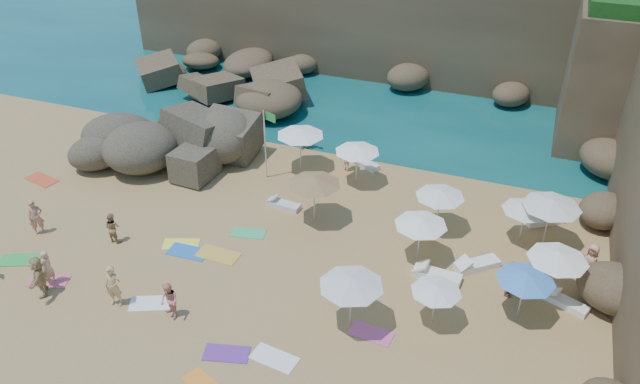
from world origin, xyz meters
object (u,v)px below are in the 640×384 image
(person_stand_0, at_px, (36,217))
(person_stand_5, at_px, (307,137))
(lounger_0, at_px, (284,205))
(person_stand_4, at_px, (590,262))
(flag_pole, at_px, (267,136))
(parasol_1, at_px, (357,149))
(person_stand_2, at_px, (347,157))
(parasol_2, at_px, (526,207))
(rock_outcrop, at_px, (165,165))
(person_stand_6, at_px, (47,268))
(person_stand_3, at_px, (510,279))
(parasol_0, at_px, (440,193))
(person_stand_1, at_px, (112,227))

(person_stand_0, height_order, person_stand_5, person_stand_0)
(lounger_0, relative_size, person_stand_4, 0.96)
(flag_pole, distance_m, parasol_1, 4.74)
(lounger_0, bearing_deg, person_stand_4, 3.85)
(person_stand_5, bearing_deg, person_stand_2, -48.13)
(parasol_2, xyz_separation_m, lounger_0, (-11.36, -1.27, -1.73))
(person_stand_0, relative_size, person_stand_5, 1.17)
(rock_outcrop, relative_size, lounger_0, 4.17)
(flag_pole, bearing_deg, parasol_2, -4.65)
(person_stand_5, bearing_deg, lounger_0, -100.27)
(person_stand_6, bearing_deg, rock_outcrop, -178.73)
(lounger_0, xyz_separation_m, person_stand_3, (11.22, -2.75, 0.72))
(person_stand_3, xyz_separation_m, person_stand_6, (-18.20, -6.01, 0.00))
(parasol_1, relative_size, person_stand_3, 1.39)
(rock_outcrop, relative_size, parasol_0, 3.10)
(rock_outcrop, bearing_deg, person_stand_3, -12.74)
(parasol_2, bearing_deg, parasol_0, -173.83)
(person_stand_4, xyz_separation_m, person_stand_5, (-15.45, 6.63, -0.13))
(parasol_1, height_order, parasol_2, parasol_1)
(parasol_1, relative_size, lounger_0, 1.38)
(person_stand_1, bearing_deg, rock_outcrop, -72.27)
(flag_pole, bearing_deg, parasol_0, -8.98)
(person_stand_2, height_order, person_stand_3, person_stand_3)
(parasol_2, bearing_deg, person_stand_6, -151.31)
(parasol_1, bearing_deg, person_stand_6, -128.25)
(parasol_0, distance_m, person_stand_4, 6.98)
(rock_outcrop, bearing_deg, person_stand_0, -104.80)
(flag_pole, height_order, person_stand_2, flag_pole)
(person_stand_4, distance_m, person_stand_5, 16.82)
(parasol_0, height_order, person_stand_6, parasol_0)
(person_stand_1, bearing_deg, person_stand_0, 15.03)
(person_stand_5, bearing_deg, parasol_1, -54.99)
(person_stand_1, bearing_deg, lounger_0, -135.65)
(parasol_2, distance_m, lounger_0, 11.56)
(person_stand_2, bearing_deg, lounger_0, 84.38)
(parasol_1, height_order, person_stand_3, parasol_1)
(flag_pole, distance_m, person_stand_5, 4.21)
(parasol_2, bearing_deg, lounger_0, -173.63)
(rock_outcrop, height_order, person_stand_2, person_stand_2)
(person_stand_1, xyz_separation_m, person_stand_6, (-0.73, -3.45, 0.09))
(parasol_2, height_order, person_stand_6, parasol_2)
(person_stand_4, bearing_deg, person_stand_0, -138.33)
(parasol_0, xyz_separation_m, lounger_0, (-7.55, -0.86, -1.87))
(parasol_2, xyz_separation_m, person_stand_5, (-12.51, 4.83, -1.10))
(flag_pole, xyz_separation_m, person_stand_0, (-8.07, -8.38, -1.63))
(person_stand_0, distance_m, person_stand_5, 14.99)
(person_stand_3, relative_size, person_stand_4, 0.95)
(lounger_0, bearing_deg, flag_pole, 134.70)
(parasol_2, bearing_deg, person_stand_1, -159.50)
(parasol_1, xyz_separation_m, person_stand_6, (-9.67, -12.27, -1.21))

